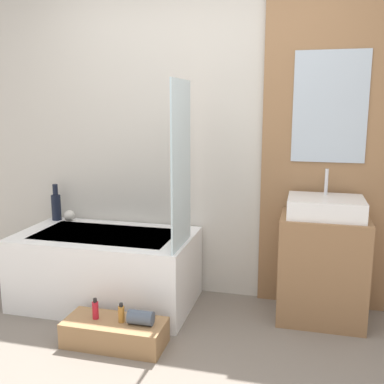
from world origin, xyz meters
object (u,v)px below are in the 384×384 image
at_px(wooden_step_bench, 115,333).
at_px(sink, 326,207).
at_px(vase_tall_dark, 56,205).
at_px(bottle_soap_primary, 95,310).
at_px(bottle_soap_secondary, 121,313).
at_px(bathtub, 106,268).
at_px(vase_round_light, 69,216).

distance_m(wooden_step_bench, sink, 1.64).
relative_size(vase_tall_dark, bottle_soap_primary, 2.23).
xyz_separation_m(bottle_soap_primary, bottle_soap_secondary, (0.18, 0.00, -0.01)).
relative_size(wooden_step_bench, vase_tall_dark, 2.12).
distance_m(bathtub, vase_tall_dark, 0.76).
bearing_deg(sink, bottle_soap_secondary, -150.22).
bearing_deg(bathtub, wooden_step_bench, -61.02).
relative_size(sink, vase_tall_dark, 1.66).
height_order(wooden_step_bench, vase_round_light, vase_round_light).
distance_m(wooden_step_bench, vase_round_light, 1.26).
relative_size(bathtub, bottle_soap_secondary, 10.59).
height_order(sink, bottle_soap_primary, sink).
relative_size(bathtub, sink, 2.63).
bearing_deg(bottle_soap_primary, wooden_step_bench, 0.00).
distance_m(bathtub, bottle_soap_secondary, 0.68).
bearing_deg(vase_tall_dark, wooden_step_bench, -43.80).
height_order(bottle_soap_primary, bottle_soap_secondary, bottle_soap_primary).
relative_size(bathtub, vase_round_light, 14.65).
height_order(wooden_step_bench, vase_tall_dark, vase_tall_dark).
bearing_deg(vase_tall_dark, vase_round_light, -3.04).
height_order(sink, vase_round_light, sink).
height_order(bathtub, bottle_soap_secondary, bathtub).
relative_size(sink, bottle_soap_primary, 3.70).
bearing_deg(bottle_soap_secondary, vase_tall_dark, 137.71).
distance_m(bottle_soap_primary, bottle_soap_secondary, 0.18).
xyz_separation_m(vase_tall_dark, bottle_soap_primary, (0.77, -0.86, -0.45)).
bearing_deg(bathtub, vase_round_light, 148.44).
bearing_deg(bottle_soap_primary, vase_round_light, 127.01).
bearing_deg(bathtub, bottle_soap_secondary, -57.43).
height_order(sink, bottle_soap_secondary, sink).
bearing_deg(vase_round_light, wooden_step_bench, -47.82).
height_order(vase_round_light, bottle_soap_primary, vase_round_light).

